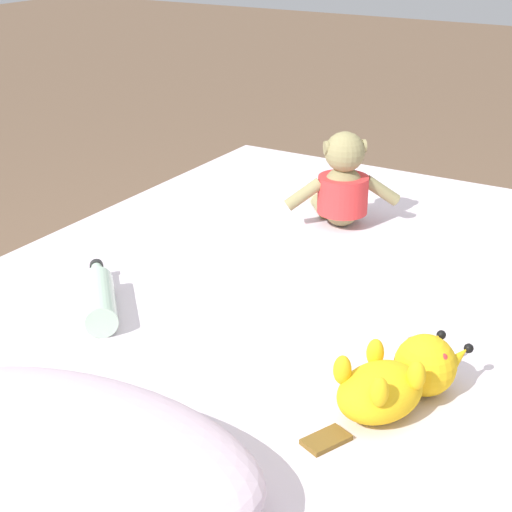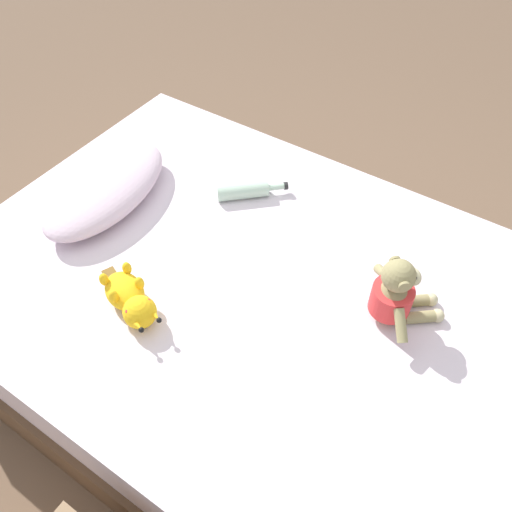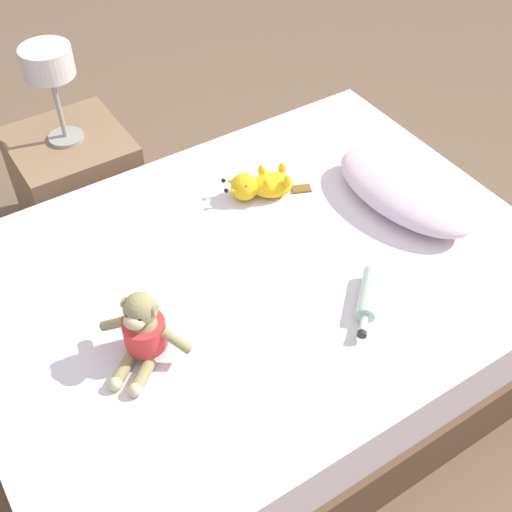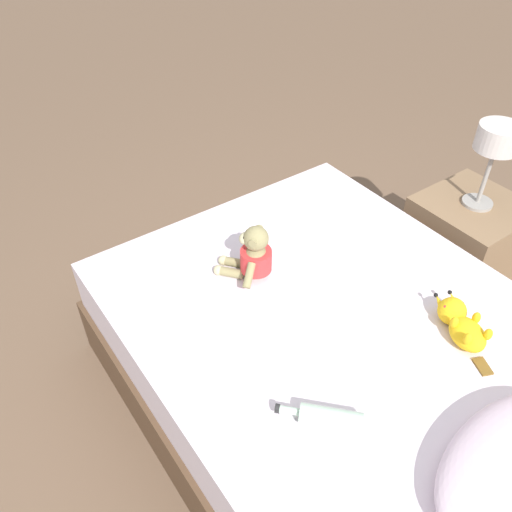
% 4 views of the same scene
% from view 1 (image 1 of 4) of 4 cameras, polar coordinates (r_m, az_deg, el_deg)
% --- Properties ---
extents(bed, '(1.41, 1.92, 0.51)m').
position_cam_1_polar(bed, '(1.70, 2.67, -11.54)').
color(bed, brown).
rests_on(bed, ground_plane).
extents(pillow, '(0.60, 0.36, 0.12)m').
position_cam_1_polar(pillow, '(1.12, -13.37, -13.14)').
color(pillow, silver).
rests_on(pillow, bed).
extents(plush_monkey, '(0.26, 0.25, 0.24)m').
position_cam_1_polar(plush_monkey, '(1.95, 6.14, 4.95)').
color(plush_monkey, '#8E8456').
rests_on(plush_monkey, bed).
extents(plush_yellow_creature, '(0.18, 0.32, 0.10)m').
position_cam_1_polar(plush_yellow_creature, '(1.27, 10.20, -8.61)').
color(plush_yellow_creature, yellow).
rests_on(plush_yellow_creature, bed).
extents(glass_bottle, '(0.21, 0.22, 0.06)m').
position_cam_1_polar(glass_bottle, '(1.56, -11.09, -3.00)').
color(glass_bottle, '#B2D1B7').
rests_on(glass_bottle, bed).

